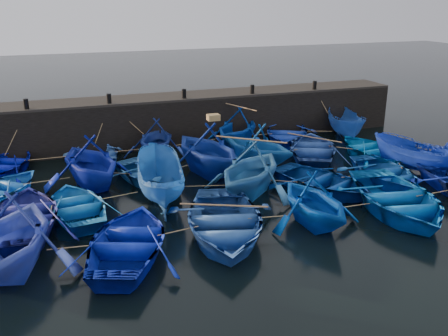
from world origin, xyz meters
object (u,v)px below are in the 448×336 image
object	(u,v)px
boat_0	(4,164)
boat_20	(12,234)
boat_13	(24,216)
boat_8	(151,174)
wooden_crate	(213,117)

from	to	relation	value
boat_0	boat_20	world-z (taller)	boat_20
boat_13	boat_8	bearing A→B (deg)	-145.05
boat_8	boat_20	distance (m)	8.06
boat_0	boat_8	world-z (taller)	boat_0
boat_20	wooden_crate	bearing A→B (deg)	51.28
boat_0	boat_8	xyz separation A→B (m)	(6.16, -3.54, -0.01)
boat_8	wooden_crate	world-z (taller)	wooden_crate
boat_0	boat_13	size ratio (longest dim) A/B	0.88
boat_13	wooden_crate	world-z (taller)	wooden_crate
boat_13	wooden_crate	distance (m)	9.12
boat_0	boat_20	bearing A→B (deg)	122.42
boat_0	boat_13	world-z (taller)	boat_13
boat_0	boat_8	distance (m)	7.10
boat_8	boat_20	bearing A→B (deg)	-154.64
boat_0	boat_13	bearing A→B (deg)	126.21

